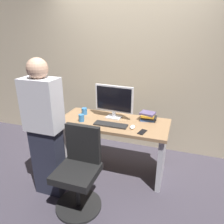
% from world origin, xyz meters
% --- Properties ---
extents(ground_plane, '(9.00, 9.00, 0.00)m').
position_xyz_m(ground_plane, '(0.00, 0.00, 0.00)').
color(ground_plane, '#3D3842').
extents(wall_back, '(6.40, 0.10, 3.00)m').
position_xyz_m(wall_back, '(0.00, 0.86, 1.50)').
color(wall_back, tan).
rests_on(wall_back, ground).
extents(desk, '(1.46, 0.65, 0.76)m').
position_xyz_m(desk, '(0.00, 0.00, 0.52)').
color(desk, '#93704C').
rests_on(desk, ground).
extents(office_chair, '(0.52, 0.52, 0.94)m').
position_xyz_m(office_chair, '(-0.15, -0.74, 0.43)').
color(office_chair, black).
rests_on(office_chair, ground).
extents(person_at_desk, '(0.40, 0.24, 1.64)m').
position_xyz_m(person_at_desk, '(-0.59, -0.66, 0.84)').
color(person_at_desk, '#262838').
rests_on(person_at_desk, ground).
extents(monitor, '(0.54, 0.16, 0.46)m').
position_xyz_m(monitor, '(-0.03, 0.12, 1.01)').
color(monitor, silver).
rests_on(monitor, desk).
extents(keyboard, '(0.43, 0.14, 0.02)m').
position_xyz_m(keyboard, '(0.01, -0.14, 0.77)').
color(keyboard, '#262626').
rests_on(keyboard, desk).
extents(mouse, '(0.06, 0.10, 0.03)m').
position_xyz_m(mouse, '(0.29, -0.13, 0.77)').
color(mouse, white).
rests_on(mouse, desk).
extents(cup_near_keyboard, '(0.07, 0.07, 0.10)m').
position_xyz_m(cup_near_keyboard, '(-0.40, -0.13, 0.81)').
color(cup_near_keyboard, '#3372B2').
rests_on(cup_near_keyboard, desk).
extents(cup_by_monitor, '(0.08, 0.08, 0.09)m').
position_xyz_m(cup_by_monitor, '(-0.47, 0.11, 0.80)').
color(cup_by_monitor, '#3372B2').
rests_on(cup_by_monitor, desk).
extents(book_stack, '(0.23, 0.18, 0.11)m').
position_xyz_m(book_stack, '(0.43, 0.18, 0.82)').
color(book_stack, '#3359A5').
rests_on(book_stack, desk).
extents(cell_phone, '(0.10, 0.16, 0.01)m').
position_xyz_m(cell_phone, '(0.43, -0.20, 0.76)').
color(cell_phone, black).
rests_on(cell_phone, desk).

